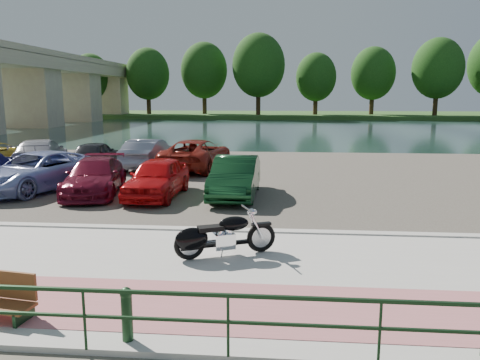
% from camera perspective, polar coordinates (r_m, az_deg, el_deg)
% --- Properties ---
extents(ground, '(200.00, 200.00, 0.00)m').
position_cam_1_polar(ground, '(10.46, 1.06, -9.86)').
color(ground, '#595447').
rests_on(ground, ground).
extents(promenade, '(60.00, 6.00, 0.10)m').
position_cam_1_polar(promenade, '(9.51, 0.63, -11.64)').
color(promenade, '#B3B0A9').
rests_on(promenade, ground).
extents(pink_path, '(60.00, 2.00, 0.01)m').
position_cam_1_polar(pink_path, '(8.12, -0.21, -15.22)').
color(pink_path, '#A25B5D').
rests_on(pink_path, promenade).
extents(kerb, '(60.00, 0.30, 0.14)m').
position_cam_1_polar(kerb, '(12.34, 1.71, -6.36)').
color(kerb, '#B3B0A9').
rests_on(kerb, ground).
extents(parking_lot, '(60.00, 18.00, 0.04)m').
position_cam_1_polar(parking_lot, '(21.12, 3.14, 0.49)').
color(parking_lot, '#423C35').
rests_on(parking_lot, ground).
extents(river, '(120.00, 40.00, 0.00)m').
position_cam_1_polar(river, '(49.94, 4.27, 6.11)').
color(river, '#1A2F2E').
rests_on(river, ground).
extents(far_bank, '(120.00, 24.00, 0.60)m').
position_cam_1_polar(far_bank, '(81.87, 4.60, 7.93)').
color(far_bank, '#204619').
rests_on(far_bank, ground).
extents(bridge, '(7.00, 56.00, 8.55)m').
position_cam_1_polar(bridge, '(58.39, -24.89, 11.22)').
color(bridge, tan).
rests_on(bridge, ground).
extents(railing, '(24.04, 0.05, 0.90)m').
position_cam_1_polar(railing, '(6.48, -1.47, -15.46)').
color(railing, '#16311A').
rests_on(railing, promenade).
extents(bollards, '(10.68, 0.18, 0.81)m').
position_cam_1_polar(bollards, '(7.21, -14.94, -15.19)').
color(bollards, '#16311A').
rests_on(bollards, promenade).
extents(far_trees, '(70.25, 10.68, 12.52)m').
position_cam_1_polar(far_trees, '(75.78, 8.03, 13.12)').
color(far_trees, '#312111').
rests_on(far_trees, far_bank).
extents(motorcycle, '(2.20, 1.16, 1.05)m').
position_cam_1_polar(motorcycle, '(10.31, -2.89, -6.89)').
color(motorcycle, black).
rests_on(motorcycle, promenade).
extents(car_2, '(4.02, 5.73, 1.45)m').
position_cam_1_polar(car_2, '(19.31, -23.49, 0.97)').
color(car_2, '#8D9ACD').
rests_on(car_2, parking_lot).
extents(car_3, '(2.60, 4.72, 1.29)m').
position_cam_1_polar(car_3, '(17.82, -17.27, 0.39)').
color(car_3, maroon).
rests_on(car_3, parking_lot).
extents(car_4, '(1.78, 4.12, 1.38)m').
position_cam_1_polar(car_4, '(16.81, -10.05, 0.29)').
color(car_4, red).
rests_on(car_4, parking_lot).
extents(car_5, '(1.58, 4.34, 1.42)m').
position_cam_1_polar(car_5, '(16.59, -0.57, 0.38)').
color(car_5, '#0F381A').
rests_on(car_5, parking_lot).
extents(car_7, '(3.51, 5.46, 1.47)m').
position_cam_1_polar(car_7, '(24.94, -23.17, 2.94)').
color(car_7, '#9B9BA3').
rests_on(car_7, parking_lot).
extents(car_8, '(1.70, 3.96, 1.33)m').
position_cam_1_polar(car_8, '(24.46, -17.20, 3.02)').
color(car_8, black).
rests_on(car_8, parking_lot).
extents(car_9, '(1.78, 4.48, 1.45)m').
position_cam_1_polar(car_9, '(23.67, -11.08, 3.20)').
color(car_9, slate).
rests_on(car_9, parking_lot).
extents(car_10, '(3.12, 5.56, 1.47)m').
position_cam_1_polar(car_10, '(22.88, -5.36, 3.13)').
color(car_10, maroon).
rests_on(car_10, parking_lot).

